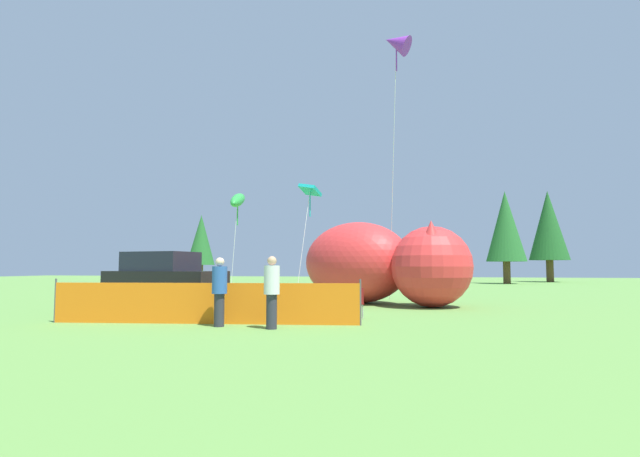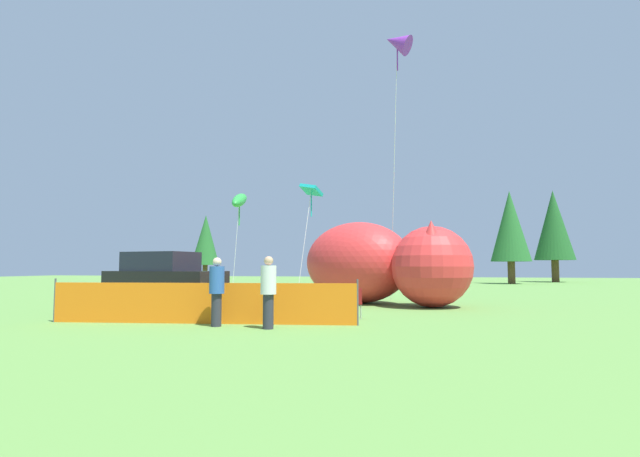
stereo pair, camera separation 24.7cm
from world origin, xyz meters
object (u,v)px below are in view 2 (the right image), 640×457
inflatable_cat (379,266)px  spectator_in_green_shirt (217,289)px  kite_purple_delta (397,43)px  kite_green_fish (239,200)px  spectator_in_red_shirt (268,289)px  kite_teal_diamond (311,192)px  parked_car (164,282)px  folding_chair (353,301)px

inflatable_cat → spectator_in_green_shirt: inflatable_cat is taller
kite_purple_delta → kite_green_fish: bearing=167.3°
spectator_in_red_shirt → kite_teal_diamond: 12.26m
spectator_in_green_shirt → kite_green_fish: kite_green_fish is taller
spectator_in_green_shirt → kite_teal_diamond: size_ratio=0.32×
spectator_in_green_shirt → kite_green_fish: bearing=109.7°
spectator_in_green_shirt → kite_teal_diamond: kite_teal_diamond is taller
parked_car → inflatable_cat: inflatable_cat is taller
spectator_in_red_shirt → spectator_in_green_shirt: bearing=172.7°
parked_car → kite_purple_delta: 14.42m
spectator_in_green_shirt → parked_car: bearing=134.4°
parked_car → spectator_in_green_shirt: bearing=-36.1°
parked_car → kite_green_fish: size_ratio=0.78×
kite_purple_delta → kite_green_fish: kite_purple_delta is taller
parked_car → kite_green_fish: kite_green_fish is taller
kite_teal_diamond → spectator_in_red_shirt: bearing=-81.2°
spectator_in_green_shirt → kite_green_fish: 13.00m
spectator_in_green_shirt → spectator_in_red_shirt: 1.50m
spectator_in_green_shirt → kite_teal_diamond: 11.96m
spectator_in_green_shirt → spectator_in_red_shirt: bearing=-7.3°
inflatable_cat → parked_car: bearing=-119.5°
kite_teal_diamond → parked_car: bearing=-115.5°
parked_car → spectator_in_red_shirt: size_ratio=2.44×
spectator_in_green_shirt → kite_purple_delta: (4.06, 9.80, 10.59)m
folding_chair → kite_purple_delta: kite_purple_delta is taller
parked_car → kite_teal_diamond: (3.50, 7.33, 4.17)m
parked_car → folding_chair: (6.93, -1.13, -0.48)m
inflatable_cat → kite_purple_delta: kite_purple_delta is taller
spectator_in_red_shirt → folding_chair: bearing=60.2°
spectator_in_green_shirt → inflatable_cat: bearing=69.1°
parked_car → spectator_in_green_shirt: parked_car is taller
inflatable_cat → spectator_in_red_shirt: inflatable_cat is taller
kite_green_fish → parked_car: bearing=-87.0°
kite_teal_diamond → kite_purple_delta: size_ratio=0.45×
folding_chair → spectator_in_red_shirt: spectator_in_red_shirt is taller
inflatable_cat → folding_chair: bearing=-64.2°
inflatable_cat → spectator_in_red_shirt: size_ratio=4.22×
folding_chair → kite_green_fish: kite_green_fish is taller
parked_car → kite_purple_delta: size_ratio=0.36×
folding_chair → spectator_in_red_shirt: 3.40m
spectator_in_green_shirt → kite_teal_diamond: (-0.27, 11.19, 4.21)m
inflatable_cat → kite_teal_diamond: 5.69m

